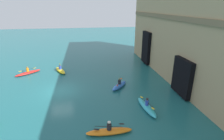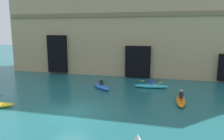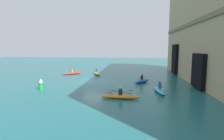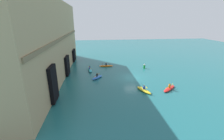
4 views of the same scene
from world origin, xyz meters
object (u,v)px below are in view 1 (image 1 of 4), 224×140
at_px(kayak_yellow, 60,70).
at_px(kayak_blue, 119,85).
at_px(kayak_orange, 109,131).
at_px(kayak_red, 28,73).
at_px(kayak_cyan, 147,107).

distance_m(kayak_yellow, kayak_blue, 9.78).
bearing_deg(kayak_blue, kayak_yellow, 89.88).
distance_m(kayak_orange, kayak_red, 16.79).
height_order(kayak_orange, kayak_red, kayak_red).
height_order(kayak_yellow, kayak_red, kayak_yellow).
height_order(kayak_blue, kayak_red, kayak_blue).
height_order(kayak_yellow, kayak_orange, kayak_yellow).
bearing_deg(kayak_orange, kayak_red, -54.60).
bearing_deg(kayak_cyan, kayak_red, 43.88).
bearing_deg(kayak_red, kayak_blue, 112.91).
relative_size(kayak_blue, kayak_cyan, 0.75).
bearing_deg(kayak_cyan, kayak_orange, 118.71).
relative_size(kayak_orange, kayak_red, 1.06).
xyz_separation_m(kayak_blue, kayak_red, (-6.31, -11.75, -0.06)).
distance_m(kayak_orange, kayak_blue, 7.98).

